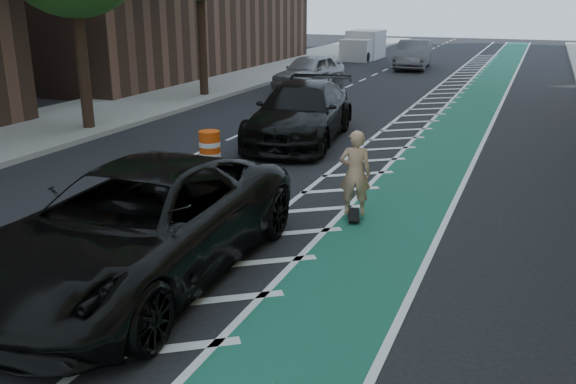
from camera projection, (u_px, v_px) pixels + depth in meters
The scene contains 15 objects.
ground at pixel (135, 282), 9.33m from camera, with size 120.00×120.00×0.00m, color black.
bike_lane at pixel (440, 152), 17.02m from camera, with size 2.00×90.00×0.01m, color #195A47.
buffer_strip at pixel (387, 147), 17.57m from camera, with size 1.40×90.00×0.01m, color silver.
sidewalk_left at pixel (82, 117), 21.55m from camera, with size 5.00×90.00×0.15m, color gray.
curb_left at pixel (140, 122), 20.66m from camera, with size 0.12×90.00×0.16m, color gray.
skateboard at pixel (354, 215), 11.94m from camera, with size 0.44×0.80×0.10m.
skateboarder at pixel (355, 173), 11.67m from camera, with size 0.61×0.40×1.67m, color tan.
suv_near at pixel (138, 224), 9.23m from camera, with size 2.89×6.28×1.74m, color black.
suv_far at pixel (301, 113), 18.13m from camera, with size 2.40×5.90×1.71m, color black.
car_silver at pixel (309, 72), 28.39m from camera, with size 1.86×4.63×1.58m, color #949397.
car_grey at pixel (413, 55), 36.29m from camera, with size 1.75×5.01×1.65m, color #56575B.
box_truck at pixel (363, 46), 41.78m from camera, with size 2.12×4.58×1.90m.
barrel_a at pixel (210, 150), 15.49m from camera, with size 0.68×0.68×0.93m.
barrel_b at pixel (278, 125), 18.35m from camera, with size 0.71×0.71×0.96m.
barrel_c at pixel (296, 95), 24.10m from camera, with size 0.64×0.64×0.87m.
Camera 1 is at (5.40, -6.91, 4.18)m, focal length 38.00 mm.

